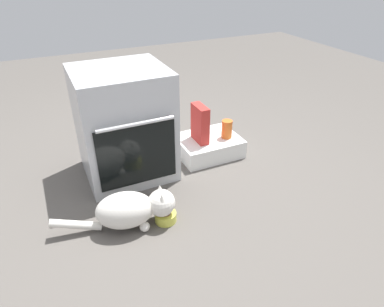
{
  "coord_description": "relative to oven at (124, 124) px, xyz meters",
  "views": [
    {
      "loc": [
        -0.55,
        -1.6,
        1.37
      ],
      "look_at": [
        0.25,
        0.1,
        0.25
      ],
      "focal_mm": 31.85,
      "sensor_mm": 36.0,
      "label": 1
    }
  ],
  "objects": [
    {
      "name": "ground",
      "position": [
        0.09,
        -0.45,
        -0.37
      ],
      "size": [
        8.0,
        8.0,
        0.0
      ],
      "primitive_type": "plane",
      "color": "#56514C"
    },
    {
      "name": "food_bowl",
      "position": [
        0.05,
        -0.61,
        -0.34
      ],
      "size": [
        0.13,
        0.13,
        0.08
      ],
      "color": "#D1D14C",
      "rests_on": "ground"
    },
    {
      "name": "cat",
      "position": [
        -0.14,
        -0.57,
        -0.25
      ],
      "size": [
        0.69,
        0.28,
        0.23
      ],
      "rotation": [
        0.0,
        0.0,
        -0.22
      ],
      "color": "silver",
      "rests_on": "ground"
    },
    {
      "name": "pantry_cabinet",
      "position": [
        0.63,
        -0.02,
        -0.3
      ],
      "size": [
        0.47,
        0.37,
        0.14
      ],
      "primitive_type": "cube",
      "color": "white",
      "rests_on": "ground"
    },
    {
      "name": "sauce_jar",
      "position": [
        0.76,
        -0.07,
        -0.17
      ],
      "size": [
        0.08,
        0.08,
        0.14
      ],
      "primitive_type": "cylinder",
      "color": "#D16023",
      "rests_on": "pantry_cabinet"
    },
    {
      "name": "oven",
      "position": [
        0.0,
        0.0,
        0.0
      ],
      "size": [
        0.59,
        0.59,
        0.75
      ],
      "color": "#B7BABF",
      "rests_on": "ground"
    },
    {
      "name": "cereal_box",
      "position": [
        0.55,
        -0.03,
        -0.1
      ],
      "size": [
        0.07,
        0.18,
        0.28
      ],
      "primitive_type": "cube",
      "color": "#B72D28",
      "rests_on": "pantry_cabinet"
    }
  ]
}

